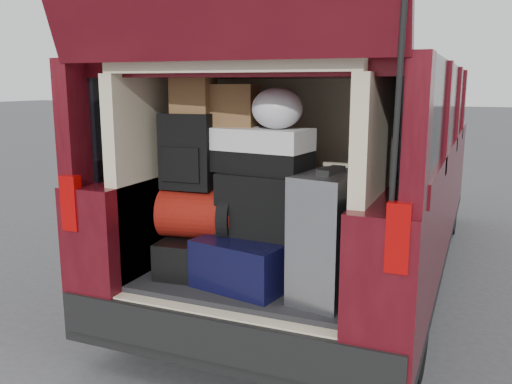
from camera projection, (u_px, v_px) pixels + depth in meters
ground at (243, 379)px, 3.08m from camera, size 80.00×80.00×0.00m
minivan at (333, 172)px, 4.58m from camera, size 1.90×5.35×2.77m
load_floor at (262, 315)px, 3.27m from camera, size 1.24×1.05×0.55m
black_hardshell at (201, 253)px, 3.23m from camera, size 0.44×0.56×0.21m
navy_hardshell at (257, 257)px, 3.07m from camera, size 0.61×0.70×0.27m
silver_roller at (329, 237)px, 2.77m from camera, size 0.35×0.48×0.66m
red_duffel at (199, 213)px, 3.15m from camera, size 0.48×0.36×0.29m
black_soft_case at (264, 204)px, 3.01m from camera, size 0.50×0.32×0.35m
backpack at (189, 151)px, 3.10m from camera, size 0.32×0.21×0.43m
twotone_duffel at (261, 150)px, 3.00m from camera, size 0.58×0.35×0.24m
grocery_sack_lower at (193, 95)px, 3.06m from camera, size 0.24×0.20×0.20m
grocery_sack_upper at (235, 105)px, 3.07m from camera, size 0.26×0.23×0.24m
plastic_bag_center at (277, 108)px, 2.88m from camera, size 0.32×0.30×0.22m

